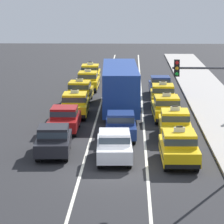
# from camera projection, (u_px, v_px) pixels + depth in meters

# --- Properties ---
(ground_plane) EXTENTS (160.00, 160.00, 0.00)m
(ground_plane) POSITION_uv_depth(u_px,v_px,m) (114.00, 172.00, 31.60)
(ground_plane) COLOR #232326
(lane_stripe_left_center) EXTENTS (0.14, 80.00, 0.01)m
(lane_stripe_left_center) POSITION_uv_depth(u_px,v_px,m) (101.00, 103.00, 51.31)
(lane_stripe_left_center) COLOR silver
(lane_stripe_left_center) RESTS_ON ground
(lane_stripe_center_right) EXTENTS (0.14, 80.00, 0.01)m
(lane_stripe_center_right) POSITION_uv_depth(u_px,v_px,m) (142.00, 103.00, 51.21)
(lane_stripe_center_right) COLOR silver
(lane_stripe_center_right) RESTS_ON ground
(sidewalk_curb) EXTENTS (4.00, 90.00, 0.15)m
(sidewalk_curb) POSITION_uv_depth(u_px,v_px,m) (222.00, 114.00, 46.10)
(sidewalk_curb) COLOR #9E9993
(sidewalk_curb) RESTS_ON ground
(sedan_left_nearest) EXTENTS (1.97, 4.38, 1.58)m
(sedan_left_nearest) POSITION_uv_depth(u_px,v_px,m) (54.00, 140.00, 34.78)
(sedan_left_nearest) COLOR black
(sedan_left_nearest) RESTS_ON ground
(sedan_left_second) EXTENTS (1.78, 4.31, 1.58)m
(sedan_left_second) POSITION_uv_depth(u_px,v_px,m) (64.00, 118.00, 40.58)
(sedan_left_second) COLOR black
(sedan_left_second) RESTS_ON ground
(taxi_left_third) EXTENTS (1.90, 4.59, 1.96)m
(taxi_left_third) POSITION_uv_depth(u_px,v_px,m) (75.00, 104.00, 45.58)
(taxi_left_third) COLOR black
(taxi_left_third) RESTS_ON ground
(taxi_left_fourth) EXTENTS (1.92, 4.60, 1.96)m
(taxi_left_fourth) POSITION_uv_depth(u_px,v_px,m) (80.00, 91.00, 51.53)
(taxi_left_fourth) COLOR black
(taxi_left_fourth) RESTS_ON ground
(taxi_left_fifth) EXTENTS (1.84, 4.57, 1.96)m
(taxi_left_fifth) POSITION_uv_depth(u_px,v_px,m) (88.00, 80.00, 57.73)
(taxi_left_fifth) COLOR black
(taxi_left_fifth) RESTS_ON ground
(taxi_left_sixth) EXTENTS (1.89, 4.59, 1.96)m
(taxi_left_sixth) POSITION_uv_depth(u_px,v_px,m) (90.00, 73.00, 63.31)
(taxi_left_sixth) COLOR black
(taxi_left_sixth) RESTS_ON ground
(sedan_center_nearest) EXTENTS (1.93, 4.37, 1.58)m
(sedan_center_nearest) POSITION_uv_depth(u_px,v_px,m) (114.00, 145.00, 33.56)
(sedan_center_nearest) COLOR black
(sedan_center_nearest) RESTS_ON ground
(sedan_center_second) EXTENTS (1.90, 4.35, 1.58)m
(sedan_center_second) POSITION_uv_depth(u_px,v_px,m) (121.00, 125.00, 38.69)
(sedan_center_second) COLOR black
(sedan_center_second) RESTS_ON ground
(bus_center_third) EXTENTS (2.90, 11.28, 3.22)m
(bus_center_third) POSITION_uv_depth(u_px,v_px,m) (120.00, 85.00, 48.06)
(bus_center_third) COLOR black
(bus_center_third) RESTS_ON ground
(taxi_right_nearest) EXTENTS (1.88, 4.58, 1.96)m
(taxi_right_nearest) POSITION_uv_depth(u_px,v_px,m) (179.00, 147.00, 33.06)
(taxi_right_nearest) COLOR black
(taxi_right_nearest) RESTS_ON ground
(taxi_right_second) EXTENTS (1.87, 4.58, 1.96)m
(taxi_right_second) POSITION_uv_depth(u_px,v_px,m) (175.00, 123.00, 38.94)
(taxi_right_second) COLOR black
(taxi_right_second) RESTS_ON ground
(taxi_right_third) EXTENTS (1.93, 4.61, 1.96)m
(taxi_right_third) POSITION_uv_depth(u_px,v_px,m) (166.00, 107.00, 44.25)
(taxi_right_third) COLOR black
(taxi_right_third) RESTS_ON ground
(taxi_right_fourth) EXTENTS (1.86, 4.58, 1.96)m
(taxi_right_fourth) POSITION_uv_depth(u_px,v_px,m) (163.00, 95.00, 49.75)
(taxi_right_fourth) COLOR black
(taxi_right_fourth) RESTS_ON ground
(sedan_right_fifth) EXTENTS (1.87, 4.34, 1.58)m
(sedan_right_fifth) POSITION_uv_depth(u_px,v_px,m) (160.00, 85.00, 55.16)
(sedan_right_fifth) COLOR black
(sedan_right_fifth) RESTS_ON ground
(traffic_light_pole) EXTENTS (2.87, 0.33, 5.58)m
(traffic_light_pole) POSITION_uv_depth(u_px,v_px,m) (213.00, 98.00, 29.61)
(traffic_light_pole) COLOR #47474C
(traffic_light_pole) RESTS_ON ground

